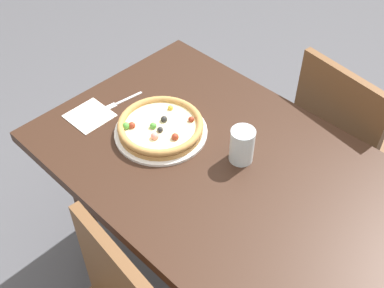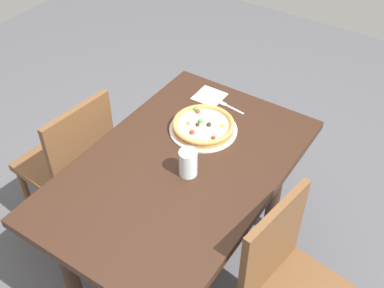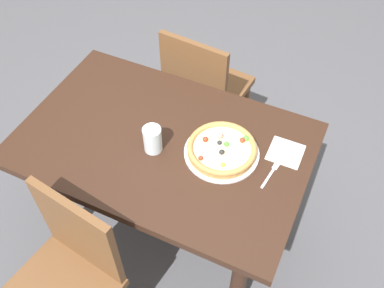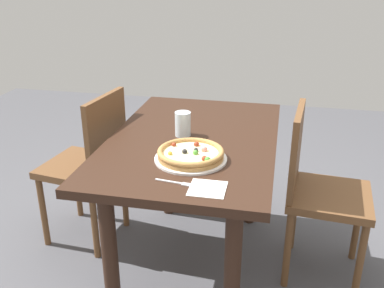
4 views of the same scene
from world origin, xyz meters
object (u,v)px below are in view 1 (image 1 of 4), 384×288
Objects in this scene: chair_near at (346,142)px; napkin at (90,116)px; plate at (161,132)px; pizza at (160,126)px; fork at (120,102)px; drinking_glass at (242,145)px; dining_table at (223,188)px.

chair_near is 6.42× the size of napkin.
pizza is (0.00, 0.00, 0.03)m from plate.
pizza is at bearing -111.29° from chair_near.
plate is 0.22m from fork.
plate is 2.26× the size of napkin.
pizza is 2.41× the size of drinking_glass.
pizza is at bearing 19.91° from drinking_glass.
napkin is (0.02, 0.12, -0.00)m from fork.
chair_near is at bearing -101.30° from dining_table.
fork reaches higher than dining_table.
plate is 0.27m from napkin.
dining_table is 1.39× the size of chair_near.
drinking_glass is at bearing -107.33° from dining_table.
plate reaches higher than dining_table.
fork is (0.22, -0.00, -0.00)m from plate.
pizza reaches higher than dining_table.
dining_table is 8.91× the size of napkin.
chair_near is (-0.12, -0.62, -0.13)m from dining_table.
chair_near is at bearing -119.77° from plate.
plate reaches higher than napkin.
drinking_glass is 0.86× the size of napkin.
napkin is (0.24, 0.12, -0.03)m from pizza.
chair_near is 0.65m from drinking_glass.
plate is at bearing 9.48° from dining_table.
chair_near reaches higher than napkin.
plate is at bearing -95.11° from pizza.
plate is at bearing -154.15° from napkin.
fork is 1.18× the size of napkin.
dining_table is 10.35× the size of drinking_glass.
dining_table is 0.49m from fork.
napkin is at bearing 22.73° from drinking_glass.
drinking_glass is 0.56m from napkin.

